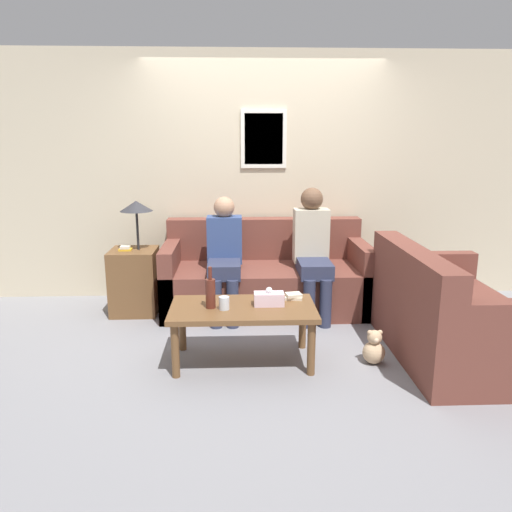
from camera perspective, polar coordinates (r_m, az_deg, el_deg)
ground_plane at (r=4.69m, az=1.48°, el=-8.05°), size 16.00×16.00×0.00m
wall_back at (r=5.41m, az=0.84°, el=9.02°), size 9.00×0.08×2.60m
couch_main at (r=5.10m, az=1.10°, el=-2.60°), size 2.04×0.92×0.88m
couch_side at (r=4.27m, az=21.12°, el=-6.74°), size 0.92×1.54×0.88m
coffee_table at (r=3.86m, az=-1.50°, el=-6.65°), size 1.11×0.61×0.45m
side_table_with_lamp at (r=5.09m, az=-13.69°, el=-2.22°), size 0.45×0.45×1.12m
wine_bottle at (r=3.79m, az=-5.22°, el=-4.17°), size 0.07×0.07×0.32m
drinking_glass at (r=3.77m, az=-3.66°, el=-5.39°), size 0.08×0.08×0.10m
book_stack at (r=4.02m, az=4.31°, el=-4.61°), size 0.15×0.12×0.05m
tissue_box at (r=3.85m, az=1.49°, el=-4.89°), size 0.23×0.12×0.14m
person_left at (r=4.82m, az=-3.63°, el=0.39°), size 0.34×0.64×1.16m
person_right at (r=4.87m, az=6.49°, el=0.97°), size 0.34×0.66×1.24m
teddy_bear at (r=4.03m, az=13.34°, el=-10.29°), size 0.17×0.17×0.27m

